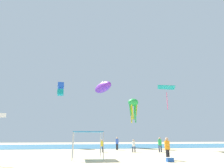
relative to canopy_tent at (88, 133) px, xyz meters
name	(u,v)px	position (x,y,z in m)	size (l,w,h in m)	color
ground	(120,159)	(3.13, 0.33, -2.34)	(110.00, 110.00, 0.10)	#D1BA8C
ocean_strip	(97,146)	(3.13, 25.97, -2.27)	(110.00, 21.60, 0.03)	teal
canopy_tent	(88,133)	(0.00, 0.00, 0.00)	(2.74, 2.61, 2.44)	#B2B2B7
person_near_tent	(117,142)	(5.06, 12.30, -1.16)	(0.45, 0.49, 1.91)	black
person_leftmost	(102,145)	(2.17, 7.85, -1.33)	(0.42, 0.39, 1.63)	black
person_central	(134,145)	(6.27, 6.92, -1.33)	(0.43, 0.39, 1.63)	#33384C
person_rightmost	(167,147)	(6.91, -2.07, -1.17)	(0.45, 0.45, 1.90)	black
person_far_shore	(160,143)	(9.78, 6.68, -1.17)	(0.49, 0.45, 1.90)	#33384C
cooler_box	(170,160)	(6.50, -3.31, -2.11)	(0.57, 0.37, 0.35)	blue
kite_octopus_green	(133,104)	(8.93, 16.41, 5.69)	(1.98, 1.98, 4.49)	green
kite_inflatable_purple	(103,87)	(4.04, 24.43, 10.59)	(4.79, 7.97, 3.00)	purple
kite_box_blue	(61,89)	(-5.11, 22.87, 9.50)	(1.27, 1.42, 2.78)	blue
kite_diamond_teal	(166,89)	(13.89, 12.46, 7.82)	(3.79, 3.79, 4.11)	teal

